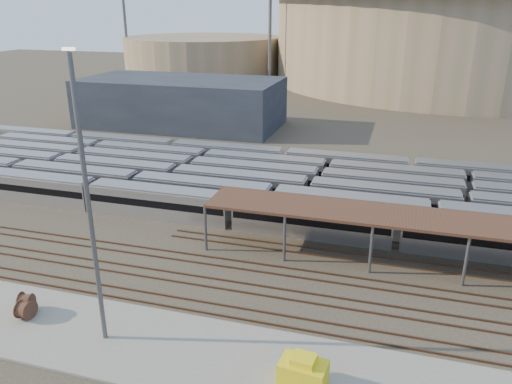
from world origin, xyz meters
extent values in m
plane|color=#383026|center=(0.00, 0.00, 0.00)|extent=(420.00, 420.00, 0.00)
cube|color=gray|center=(-5.00, -15.00, 0.10)|extent=(50.00, 9.00, 0.20)
cube|color=silver|center=(-7.33, 8.00, 1.80)|extent=(112.00, 2.90, 3.60)
cube|color=silver|center=(-3.51, 12.20, 1.80)|extent=(112.00, 2.90, 3.60)
cube|color=silver|center=(0.19, 16.40, 1.80)|extent=(112.00, 2.90, 3.60)
cube|color=silver|center=(0.90, 20.60, 1.80)|extent=(112.00, 2.90, 3.60)
cube|color=silver|center=(1.29, 24.80, 1.80)|extent=(112.00, 2.90, 3.60)
cube|color=silver|center=(-5.98, 29.00, 1.80)|extent=(112.00, 2.90, 3.60)
cylinder|color=#525156|center=(-8.00, 1.30, 2.50)|extent=(0.30, 0.30, 5.00)
cylinder|color=#525156|center=(-8.00, 6.70, 2.50)|extent=(0.30, 0.30, 5.00)
cylinder|color=#525156|center=(0.57, 1.30, 2.50)|extent=(0.30, 0.30, 5.00)
cylinder|color=#525156|center=(0.57, 6.70, 2.50)|extent=(0.30, 0.30, 5.00)
cylinder|color=#525156|center=(9.14, 1.30, 2.50)|extent=(0.30, 0.30, 5.00)
cylinder|color=#525156|center=(9.14, 6.70, 2.50)|extent=(0.30, 0.30, 5.00)
cylinder|color=#525156|center=(17.71, 1.30, 2.50)|extent=(0.30, 0.30, 5.00)
cylinder|color=#525156|center=(17.71, 6.70, 2.50)|extent=(0.30, 0.30, 5.00)
cube|color=#4C3323|center=(0.00, -1.75, 0.09)|extent=(170.00, 0.12, 0.18)
cube|color=#4C3323|center=(0.00, -0.25, 0.09)|extent=(170.00, 0.12, 0.18)
cube|color=#4C3323|center=(0.00, -5.75, 0.09)|extent=(170.00, 0.12, 0.18)
cube|color=#4C3323|center=(0.00, -4.25, 0.09)|extent=(170.00, 0.12, 0.18)
cube|color=#4C3323|center=(0.00, -9.75, 0.09)|extent=(170.00, 0.12, 0.18)
cube|color=#4C3323|center=(0.00, -8.25, 0.09)|extent=(170.00, 0.12, 0.18)
cylinder|color=#8B745E|center=(25.00, 140.00, 14.00)|extent=(116.00, 116.00, 28.00)
cylinder|color=#8B745E|center=(-60.00, 130.00, 7.00)|extent=(56.00, 56.00, 14.00)
cube|color=#1E232D|center=(-35.00, 55.00, 5.00)|extent=(42.00, 20.00, 10.00)
cylinder|color=#525156|center=(-30.00, 110.00, 18.00)|extent=(1.00, 1.00, 36.00)
cylinder|color=#525156|center=(-85.00, 120.00, 18.00)|extent=(1.00, 1.00, 36.00)
cylinder|color=#525156|center=(-10.00, 160.00, 18.00)|extent=(1.00, 1.00, 36.00)
cylinder|color=#523121|center=(-17.60, -14.80, 1.02)|extent=(1.07, 1.72, 1.64)
cylinder|color=#523121|center=(-18.03, -14.19, 1.13)|extent=(1.54, 2.09, 1.87)
cylinder|color=#525156|center=(-9.92, -15.22, 11.07)|extent=(0.36, 0.36, 21.75)
cube|color=#FFF2CC|center=(-9.92, -15.22, 22.05)|extent=(0.82, 0.34, 0.20)
cube|color=yellow|center=(6.01, -16.16, 1.19)|extent=(3.37, 2.32, 1.98)
camera|label=1|loc=(10.64, -43.17, 24.66)|focal=35.00mm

